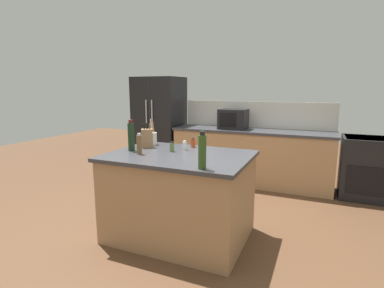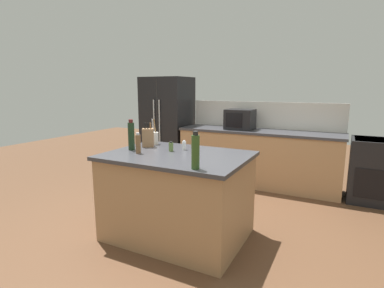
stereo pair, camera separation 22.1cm
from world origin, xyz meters
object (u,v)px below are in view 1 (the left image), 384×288
at_px(range_oven, 368,168).
at_px(salt_shaker, 185,146).
at_px(olive_oil_bottle, 202,151).
at_px(pepper_grinder, 139,144).
at_px(utensil_crock, 152,138).
at_px(knife_block, 147,138).
at_px(wine_bottle, 131,136).
at_px(spice_jar_paprika, 193,143).
at_px(microwave, 233,119).
at_px(spice_jar_oregano, 172,147).
at_px(refrigerator, 160,125).

distance_m(range_oven, salt_shaker, 2.93).
bearing_deg(olive_oil_bottle, pepper_grinder, 160.99).
bearing_deg(utensil_crock, knife_block, -77.43).
height_order(wine_bottle, spice_jar_paprika, wine_bottle).
relative_size(knife_block, olive_oil_bottle, 0.87).
bearing_deg(microwave, spice_jar_oregano, -92.82).
height_order(range_oven, olive_oil_bottle, olive_oil_bottle).
relative_size(knife_block, salt_shaker, 2.64).
bearing_deg(microwave, utensil_crock, -105.96).
xyz_separation_m(range_oven, olive_oil_bottle, (-1.62, -2.65, 0.63)).
relative_size(utensil_crock, spice_jar_oregano, 2.86).
relative_size(wine_bottle, pepper_grinder, 1.56).
bearing_deg(wine_bottle, microwave, 76.45).
bearing_deg(spice_jar_oregano, olive_oil_bottle, -43.22).
distance_m(spice_jar_oregano, spice_jar_paprika, 0.34).
distance_m(microwave, utensil_crock, 1.91).
bearing_deg(knife_block, range_oven, 8.68).
bearing_deg(wine_bottle, knife_block, 76.96).
distance_m(microwave, pepper_grinder, 2.39).
bearing_deg(refrigerator, microwave, -1.98).
bearing_deg(range_oven, pepper_grinder, -136.15).
bearing_deg(refrigerator, utensil_crock, -63.00).
xyz_separation_m(refrigerator, knife_block, (1.00, -2.06, 0.13)).
xyz_separation_m(microwave, spice_jar_paprika, (0.01, -1.79, -0.12)).
xyz_separation_m(range_oven, salt_shaker, (-2.10, -1.97, 0.52)).
height_order(salt_shaker, pepper_grinder, pepper_grinder).
bearing_deg(refrigerator, salt_shaker, -53.93).
bearing_deg(olive_oil_bottle, knife_block, 146.20).
height_order(refrigerator, salt_shaker, refrigerator).
bearing_deg(salt_shaker, wine_bottle, -152.53).
xyz_separation_m(knife_block, spice_jar_oregano, (0.38, -0.10, -0.06)).
height_order(salt_shaker, spice_jar_paprika, spice_jar_paprika).
relative_size(range_oven, pepper_grinder, 4.10).
height_order(refrigerator, knife_block, refrigerator).
relative_size(spice_jar_oregano, wine_bottle, 0.32).
height_order(microwave, spice_jar_oregano, microwave).
distance_m(refrigerator, pepper_grinder, 2.66).
bearing_deg(spice_jar_paprika, knife_block, -156.17).
relative_size(salt_shaker, wine_bottle, 0.31).
bearing_deg(refrigerator, spice_jar_paprika, -50.82).
relative_size(range_oven, olive_oil_bottle, 2.76).
bearing_deg(utensil_crock, pepper_grinder, -73.13).
xyz_separation_m(knife_block, salt_shaker, (0.48, 0.03, -0.06)).
distance_m(salt_shaker, wine_bottle, 0.61).
relative_size(utensil_crock, wine_bottle, 0.92).
bearing_deg(wine_bottle, refrigerator, 112.29).
relative_size(range_oven, knife_block, 3.17).
distance_m(salt_shaker, spice_jar_paprika, 0.19).
relative_size(refrigerator, spice_jar_paprika, 16.25).
bearing_deg(microwave, range_oven, -0.00).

